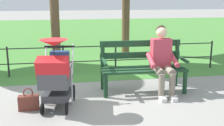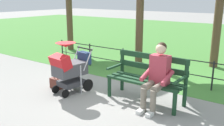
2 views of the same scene
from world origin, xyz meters
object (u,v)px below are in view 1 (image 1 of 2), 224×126
object	(u,v)px
stroller	(56,73)
park_bench	(142,64)
person_on_bench	(162,58)
handbag	(29,102)

from	to	relation	value
stroller	park_bench	bearing A→B (deg)	-158.77
person_on_bench	park_bench	bearing A→B (deg)	-35.02
stroller	handbag	distance (m)	0.65
person_on_bench	handbag	xyz separation A→B (m)	(2.38, 0.41, -0.55)
person_on_bench	stroller	xyz separation A→B (m)	(1.93, 0.40, -0.08)
park_bench	handbag	size ratio (longest dim) A/B	4.36
park_bench	person_on_bench	size ratio (longest dim) A/B	1.26
park_bench	stroller	bearing A→B (deg)	21.23
stroller	handbag	size ratio (longest dim) A/B	3.11
park_bench	handbag	world-z (taller)	park_bench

